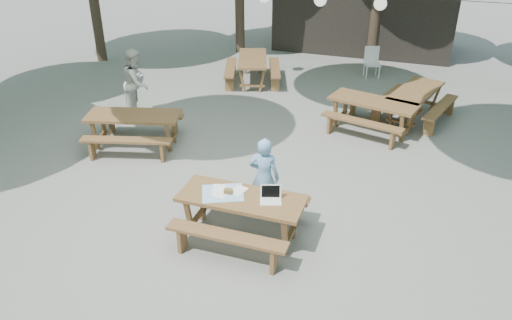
{
  "coord_description": "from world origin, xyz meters",
  "views": [
    {
      "loc": [
        2.72,
        -7.74,
        4.97
      ],
      "look_at": [
        0.33,
        -0.86,
        1.05
      ],
      "focal_mm": 35.0,
      "sensor_mm": 36.0,
      "label": 1
    }
  ],
  "objects_px": {
    "woman": "(264,177)",
    "second_person": "(136,83)",
    "picnic_table_nw": "(135,130)",
    "plastic_chair": "(372,69)",
    "main_picnic_table": "(242,216)"
  },
  "relations": [
    {
      "from": "woman",
      "to": "second_person",
      "type": "xyz_separation_m",
      "value": [
        -4.35,
        3.15,
        0.12
      ]
    },
    {
      "from": "main_picnic_table",
      "to": "woman",
      "type": "bearing_deg",
      "value": 79.33
    },
    {
      "from": "woman",
      "to": "plastic_chair",
      "type": "distance_m",
      "value": 8.1
    },
    {
      "from": "picnic_table_nw",
      "to": "second_person",
      "type": "xyz_separation_m",
      "value": [
        -0.85,
        1.56,
        0.46
      ]
    },
    {
      "from": "main_picnic_table",
      "to": "second_person",
      "type": "xyz_separation_m",
      "value": [
        -4.22,
        3.88,
        0.46
      ]
    },
    {
      "from": "main_picnic_table",
      "to": "woman",
      "type": "relative_size",
      "value": 1.38
    },
    {
      "from": "main_picnic_table",
      "to": "picnic_table_nw",
      "type": "height_order",
      "value": "same"
    },
    {
      "from": "main_picnic_table",
      "to": "second_person",
      "type": "distance_m",
      "value": 5.75
    },
    {
      "from": "second_person",
      "to": "plastic_chair",
      "type": "xyz_separation_m",
      "value": [
        5.13,
        4.9,
        -0.59
      ]
    },
    {
      "from": "plastic_chair",
      "to": "main_picnic_table",
      "type": "bearing_deg",
      "value": -115.81
    },
    {
      "from": "picnic_table_nw",
      "to": "plastic_chair",
      "type": "distance_m",
      "value": 7.75
    },
    {
      "from": "main_picnic_table",
      "to": "plastic_chair",
      "type": "bearing_deg",
      "value": 84.06
    },
    {
      "from": "plastic_chair",
      "to": "woman",
      "type": "bearing_deg",
      "value": -115.38
    },
    {
      "from": "picnic_table_nw",
      "to": "plastic_chair",
      "type": "xyz_separation_m",
      "value": [
        4.28,
        6.46,
        -0.13
      ]
    },
    {
      "from": "picnic_table_nw",
      "to": "woman",
      "type": "relative_size",
      "value": 1.55
    }
  ]
}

